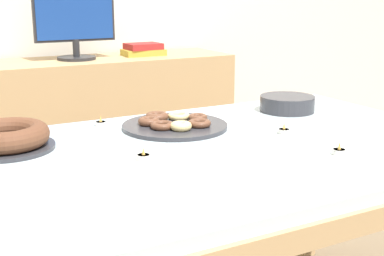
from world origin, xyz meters
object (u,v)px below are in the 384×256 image
(computer_monitor, at_px, (75,23))
(tealight_near_cakes, at_px, (284,131))
(plate_stack, at_px, (287,104))
(cake_chocolate_round, at_px, (7,137))
(pastry_platter, at_px, (174,124))
(tealight_right_edge, at_px, (339,151))
(tealight_centre, at_px, (143,157))
(book_stack, at_px, (143,50))
(tealight_left_edge, at_px, (101,123))

(computer_monitor, xyz_separation_m, tealight_near_cakes, (0.27, -1.41, -0.28))
(plate_stack, bearing_deg, cake_chocolate_round, -178.91)
(computer_monitor, distance_m, tealight_near_cakes, 1.46)
(pastry_platter, bearing_deg, tealight_right_edge, -60.75)
(cake_chocolate_round, relative_size, pastry_platter, 0.77)
(computer_monitor, relative_size, cake_chocolate_round, 1.53)
(pastry_platter, height_order, tealight_centre, pastry_platter)
(computer_monitor, bearing_deg, tealight_right_edge, -80.98)
(book_stack, height_order, tealight_right_edge, book_stack)
(plate_stack, xyz_separation_m, tealight_near_cakes, (-0.22, -0.27, -0.02))
(cake_chocolate_round, bearing_deg, computer_monitor, 64.26)
(computer_monitor, bearing_deg, tealight_centre, -99.72)
(pastry_platter, bearing_deg, book_stack, 71.31)
(tealight_near_cakes, bearing_deg, plate_stack, 50.11)
(computer_monitor, xyz_separation_m, tealight_centre, (-0.25, -1.45, -0.28))
(tealight_centre, xyz_separation_m, tealight_near_cakes, (0.52, 0.04, 0.00))
(plate_stack, bearing_deg, tealight_left_edge, 170.61)
(cake_chocolate_round, bearing_deg, plate_stack, 1.09)
(computer_monitor, height_order, tealight_left_edge, computer_monitor)
(tealight_centre, bearing_deg, plate_stack, 22.43)
(computer_monitor, distance_m, tealight_left_edge, 1.09)
(book_stack, relative_size, tealight_near_cakes, 5.78)
(tealight_centre, relative_size, tealight_near_cakes, 1.00)
(computer_monitor, relative_size, tealight_left_edge, 10.60)
(book_stack, xyz_separation_m, plate_stack, (0.11, -1.14, -0.11))
(cake_chocolate_round, height_order, tealight_centre, cake_chocolate_round)
(tealight_near_cakes, xyz_separation_m, tealight_right_edge, (-0.00, -0.26, 0.00))
(plate_stack, bearing_deg, tealight_right_edge, -113.32)
(plate_stack, xyz_separation_m, tealight_left_edge, (-0.71, 0.12, -0.02))
(plate_stack, distance_m, tealight_right_edge, 0.57)
(pastry_platter, distance_m, tealight_centre, 0.36)
(pastry_platter, bearing_deg, computer_monitor, 89.33)
(book_stack, xyz_separation_m, tealight_left_edge, (-0.61, -1.03, -0.13))
(computer_monitor, relative_size, tealight_near_cakes, 10.60)
(pastry_platter, distance_m, tealight_right_edge, 0.57)
(book_stack, distance_m, tealight_left_edge, 1.20)
(tealight_left_edge, relative_size, tealight_near_cakes, 1.00)
(book_stack, distance_m, tealight_centre, 1.58)
(cake_chocolate_round, height_order, tealight_left_edge, cake_chocolate_round)
(computer_monitor, xyz_separation_m, pastry_platter, (-0.01, -1.17, -0.28))
(tealight_near_cakes, bearing_deg, book_stack, 85.38)
(pastry_platter, xyz_separation_m, tealight_near_cakes, (0.28, -0.24, -0.00))
(cake_chocolate_round, relative_size, tealight_near_cakes, 6.91)
(computer_monitor, height_order, book_stack, computer_monitor)
(tealight_centre, xyz_separation_m, tealight_left_edge, (0.02, 0.42, 0.00))
(computer_monitor, xyz_separation_m, tealight_left_edge, (-0.23, -1.02, -0.28))
(pastry_platter, xyz_separation_m, tealight_left_edge, (-0.21, 0.14, -0.00))
(book_stack, xyz_separation_m, tealight_centre, (-0.63, -1.45, -0.13))
(tealight_centre, distance_m, tealight_near_cakes, 0.52)
(book_stack, relative_size, tealight_left_edge, 5.78)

